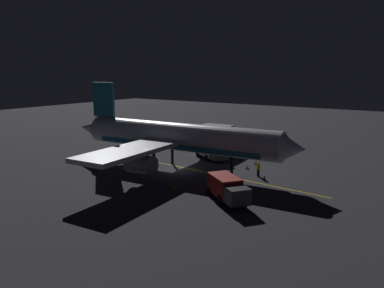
# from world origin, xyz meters

# --- Properties ---
(ground_plane) EXTENTS (180.00, 180.00, 0.20)m
(ground_plane) POSITION_xyz_m (0.00, 0.00, -0.10)
(ground_plane) COLOR #323239
(apron_guide_stripe) EXTENTS (2.69, 29.56, 0.01)m
(apron_guide_stripe) POSITION_xyz_m (-0.79, 4.00, 0.00)
(apron_guide_stripe) COLOR gold
(apron_guide_stripe) RESTS_ON ground_plane
(airliner) EXTENTS (29.32, 32.49, 10.68)m
(airliner) POSITION_xyz_m (0.04, -0.56, 4.01)
(airliner) COLOR silver
(airliner) RESTS_ON ground_plane
(baggage_truck) EXTENTS (5.01, 5.75, 2.29)m
(baggage_truck) POSITION_xyz_m (6.83, 10.68, 1.19)
(baggage_truck) COLOR maroon
(baggage_truck) RESTS_ON ground_plane
(catering_truck) EXTENTS (4.94, 6.20, 2.19)m
(catering_truck) POSITION_xyz_m (-7.23, 0.28, 1.16)
(catering_truck) COLOR silver
(catering_truck) RESTS_ON ground_plane
(ground_crew_worker) EXTENTS (0.40, 0.40, 1.74)m
(ground_crew_worker) POSITION_xyz_m (-2.79, 9.53, 0.89)
(ground_crew_worker) COLOR black
(ground_crew_worker) RESTS_ON ground_plane
(traffic_cone_near_left) EXTENTS (0.50, 0.50, 0.55)m
(traffic_cone_near_left) POSITION_xyz_m (-5.09, 6.98, 0.25)
(traffic_cone_near_left) COLOR #EA590F
(traffic_cone_near_left) RESTS_ON ground_plane
(traffic_cone_near_right) EXTENTS (0.50, 0.50, 0.55)m
(traffic_cone_near_right) POSITION_xyz_m (-1.93, 10.66, 0.25)
(traffic_cone_near_right) COLOR #EA590F
(traffic_cone_near_right) RESTS_ON ground_plane
(traffic_cone_under_wing) EXTENTS (0.50, 0.50, 0.55)m
(traffic_cone_under_wing) POSITION_xyz_m (6.95, 4.46, 0.25)
(traffic_cone_under_wing) COLOR #EA590F
(traffic_cone_under_wing) RESTS_ON ground_plane
(traffic_cone_far) EXTENTS (0.50, 0.50, 0.55)m
(traffic_cone_far) POSITION_xyz_m (-8.03, 6.81, 0.25)
(traffic_cone_far) COLOR #EA590F
(traffic_cone_far) RESTS_ON ground_plane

